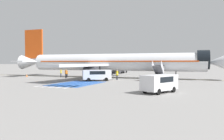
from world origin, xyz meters
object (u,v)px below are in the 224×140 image
boarding_stairs_forward (158,75)px  fuel_tanker (120,67)px  service_van_0 (159,82)px  service_van_1 (97,74)px  airliner (110,62)px  ground_crew_0 (117,74)px  ground_crew_2 (61,72)px  traffic_cone_0 (27,75)px  ground_crew_1 (67,73)px  ground_crew_3 (66,73)px

boarding_stairs_forward → fuel_tanker: bearing=121.5°
service_van_0 → service_van_1: (-13.09, 10.75, 0.00)m
airliner → service_van_1: airliner is taller
service_van_1 → airliner: bearing=153.3°
fuel_tanker → service_van_1: bearing=-84.3°
fuel_tanker → ground_crew_0: size_ratio=4.78×
ground_crew_2 → fuel_tanker: bearing=-65.1°
fuel_tanker → ground_crew_2: fuel_tanker is taller
ground_crew_2 → traffic_cone_0: bearing=48.1°
boarding_stairs_forward → ground_crew_2: (-21.59, 0.49, 0.11)m
airliner → ground_crew_1: airliner is taller
boarding_stairs_forward → ground_crew_0: 7.54m
ground_crew_3 → traffic_cone_0: (-10.74, -0.04, -0.80)m
airliner → service_van_0: bearing=33.3°
ground_crew_0 → boarding_stairs_forward: bearing=-135.6°
boarding_stairs_forward → ground_crew_2: size_ratio=2.95×
ground_crew_1 → airliner: bearing=-9.1°
service_van_0 → ground_crew_2: service_van_0 is taller
ground_crew_3 → airliner: bearing=-140.9°
service_van_0 → airliner: bearing=-29.0°
boarding_stairs_forward → ground_crew_1: boarding_stairs_forward is taller
ground_crew_0 → ground_crew_3: 11.96m
ground_crew_0 → ground_crew_1: bearing=22.7°
service_van_1 → ground_crew_2: service_van_1 is taller
fuel_tanker → ground_crew_0: 26.38m
fuel_tanker → service_van_1: fuel_tanker is taller
fuel_tanker → ground_crew_3: size_ratio=4.84×
ground_crew_1 → service_van_1: bearing=-58.1°
ground_crew_3 → fuel_tanker: bearing=-88.4°
fuel_tanker → traffic_cone_0: fuel_tanker is taller
service_van_1 → ground_crew_2: size_ratio=2.85×
ground_crew_1 → traffic_cone_0: size_ratio=3.01×
ground_crew_2 → service_van_1: bearing=-166.6°
service_van_0 → ground_crew_3: 26.90m
service_van_1 → service_van_0: bearing=15.4°
service_van_0 → ground_crew_2: (-24.76, 16.19, -0.14)m
fuel_tanker → traffic_cone_0: size_ratio=16.55×
boarding_stairs_forward → ground_crew_2: 21.59m
airliner → service_van_1: 9.06m
fuel_tanker → service_van_0: 43.46m
service_van_0 → traffic_cone_0: size_ratio=9.01×
ground_crew_0 → ground_crew_2: (-14.23, 2.12, -0.04)m
service_van_1 → ground_crew_0: bearing=107.1°
service_van_1 → fuel_tanker: bearing=157.1°
boarding_stairs_forward → ground_crew_0: (-7.36, -1.63, 0.15)m
ground_crew_0 → service_van_1: bearing=84.3°
ground_crew_1 → ground_crew_0: bearing=-39.2°
boarding_stairs_forward → traffic_cone_0: 30.06m
ground_crew_0 → ground_crew_3: bearing=28.4°
ground_crew_1 → traffic_cone_0: 10.19m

